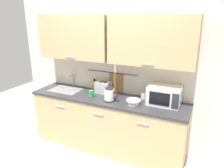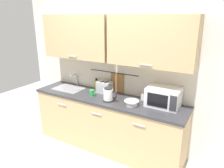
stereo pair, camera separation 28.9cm
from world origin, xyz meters
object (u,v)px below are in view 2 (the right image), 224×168
object	(u,v)px
electric_kettle	(109,95)
mug_near_sink	(92,93)
mug_by_kettle	(143,97)
toaster	(105,87)
microwave	(164,97)
dish_soap_bottle	(97,84)
mixing_bowl	(132,102)

from	to	relation	value
electric_kettle	mug_near_sink	bearing A→B (deg)	170.29
mug_by_kettle	toaster	bearing A→B (deg)	-177.22
microwave	mug_by_kettle	xyz separation A→B (m)	(-0.33, 0.08, -0.09)
mug_near_sink	toaster	size ratio (longest dim) A/B	0.47
mug_near_sink	toaster	distance (m)	0.24
electric_kettle	toaster	bearing A→B (deg)	131.67
microwave	mug_near_sink	size ratio (longest dim) A/B	3.83
microwave	electric_kettle	xyz separation A→B (m)	(-0.77, -0.23, -0.03)
microwave	mug_by_kettle	size ratio (longest dim) A/B	3.83
microwave	mug_near_sink	distance (m)	1.13
dish_soap_bottle	mug_near_sink	world-z (taller)	dish_soap_bottle
mug_near_sink	mug_by_kettle	bearing A→B (deg)	17.47
toaster	microwave	bearing A→B (deg)	-2.48
electric_kettle	dish_soap_bottle	world-z (taller)	electric_kettle
electric_kettle	mug_by_kettle	size ratio (longest dim) A/B	1.89
mug_near_sink	mug_by_kettle	xyz separation A→B (m)	(0.79, 0.25, 0.00)
mug_by_kettle	microwave	bearing A→B (deg)	-13.10
electric_kettle	mixing_bowl	xyz separation A→B (m)	(0.37, 0.02, -0.06)
mug_near_sink	mug_by_kettle	distance (m)	0.83
dish_soap_bottle	mug_near_sink	distance (m)	0.32
microwave	dish_soap_bottle	size ratio (longest dim) A/B	2.35
microwave	toaster	bearing A→B (deg)	177.52
dish_soap_bottle	mixing_bowl	world-z (taller)	dish_soap_bottle
toaster	mug_by_kettle	distance (m)	0.68
dish_soap_bottle	mug_by_kettle	world-z (taller)	dish_soap_bottle
electric_kettle	toaster	size ratio (longest dim) A/B	0.89
mug_by_kettle	mug_near_sink	bearing A→B (deg)	-162.53
mixing_bowl	mug_by_kettle	size ratio (longest dim) A/B	1.78
microwave	mug_by_kettle	distance (m)	0.35
microwave	electric_kettle	size ratio (longest dim) A/B	2.03
mixing_bowl	toaster	xyz separation A→B (m)	(-0.62, 0.25, 0.05)
mixing_bowl	toaster	distance (m)	0.67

